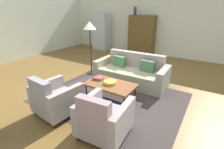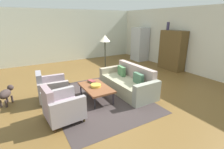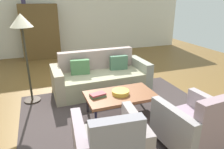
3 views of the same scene
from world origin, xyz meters
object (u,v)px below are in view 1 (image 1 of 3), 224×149
coffee_table (110,85)px  couch (132,73)px  armchair_right (103,120)px  vase_tall (135,11)px  floor_lamp (90,30)px  cabinet (142,35)px  armchair_left (55,100)px  fruit_bowl (110,82)px  refrigerator (102,32)px  book_stack (98,79)px

coffee_table → couch: bearing=90.1°
armchair_right → vase_tall: 6.19m
floor_lamp → cabinet: bearing=83.5°
armchair_left → armchair_right: 1.21m
fruit_bowl → cabinet: size_ratio=0.17×
coffee_table → armchair_right: size_ratio=1.36×
vase_tall → floor_lamp: bearing=-89.6°
fruit_bowl → cabinet: 4.59m
armchair_right → floor_lamp: bearing=127.9°
refrigerator → floor_lamp: 3.76m
coffee_table → floor_lamp: bearing=143.4°
coffee_table → armchair_left: armchair_left is taller
armchair_right → book_stack: (-1.00, 1.21, 0.09)m
couch → floor_lamp: floor_lamp is taller
vase_tall → cabinet: bearing=0.7°
coffee_table → refrigerator: 5.49m
fruit_bowl → coffee_table: bearing=0.0°
vase_tall → couch: bearing=-65.2°
refrigerator → floor_lamp: size_ratio=1.08×
armchair_right → book_stack: 1.57m
coffee_table → vase_tall: bearing=108.7°
vase_tall → floor_lamp: size_ratio=0.21×
armchair_right → fruit_bowl: bearing=112.7°
cabinet → floor_lamp: (-0.38, -3.33, 0.54)m
armchair_right → vase_tall: (-2.11, 5.59, 1.64)m
vase_tall → refrigerator: (-1.83, -0.10, -1.05)m
book_stack → cabinet: 4.47m
fruit_bowl → vase_tall: (-1.50, 4.42, 1.54)m
vase_tall → fruit_bowl: bearing=-71.3°
couch → refrigerator: (-3.33, 3.14, 0.64)m
coffee_table → vase_tall: 4.94m
armchair_left → vase_tall: size_ratio=2.45×
book_stack → refrigerator: refrigerator is taller
vase_tall → armchair_left: bearing=-80.9°
armchair_right → fruit_bowl: 1.32m
armchair_right → coffee_table: bearing=112.7°
armchair_right → vase_tall: size_ratio=2.45×
armchair_left → vase_tall: 5.89m
couch → coffee_table: bearing=89.0°
book_stack → floor_lamp: (-1.08, 1.06, 1.01)m
fruit_bowl → couch: bearing=90.0°
armchair_left → fruit_bowl: size_ratio=2.93×
armchair_right → floor_lamp: 3.27m
armchair_right → armchair_left: bearing=175.2°
armchair_left → refrigerator: (-2.73, 5.49, 0.58)m
refrigerator → book_stack: bearing=-55.6°
armchair_right → refrigerator: size_ratio=0.48×
coffee_table → refrigerator: (-3.33, 4.33, 0.56)m
couch → fruit_bowl: size_ratio=7.06×
couch → armchair_left: (-0.60, -2.35, 0.06)m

